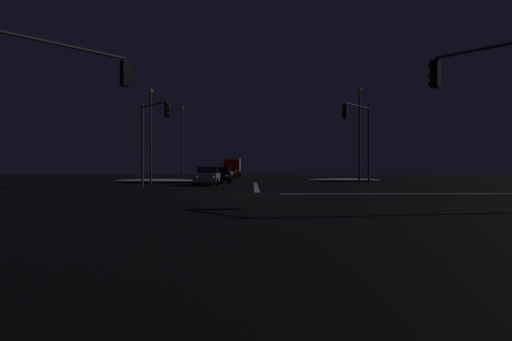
% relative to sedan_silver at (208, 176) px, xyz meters
% --- Properties ---
extents(ground, '(120.00, 120.00, 0.10)m').
position_rel_sedan_silver_xyz_m(ground, '(4.08, -11.03, -0.85)').
color(ground, black).
extents(stop_line_north, '(0.35, 14.97, 0.01)m').
position_rel_sedan_silver_xyz_m(stop_line_north, '(4.08, -2.31, -0.80)').
color(stop_line_north, white).
rests_on(stop_line_north, ground).
extents(centre_line_ns, '(22.00, 0.15, 0.01)m').
position_rel_sedan_silver_xyz_m(centre_line_ns, '(4.08, 9.29, -0.80)').
color(centre_line_ns, yellow).
rests_on(centre_line_ns, ground).
extents(crosswalk_bar_east, '(14.97, 0.40, 0.01)m').
position_rel_sedan_silver_xyz_m(crosswalk_bar_east, '(12.90, -11.03, -0.80)').
color(crosswalk_bar_east, white).
rests_on(crosswalk_bar_east, ground).
extents(snow_bank_left_curb, '(8.34, 1.50, 0.40)m').
position_rel_sedan_silver_xyz_m(snow_bank_left_curb, '(-5.44, 4.33, -0.60)').
color(snow_bank_left_curb, white).
rests_on(snow_bank_left_curb, ground).
extents(snow_bank_right_curb, '(7.80, 1.50, 0.35)m').
position_rel_sedan_silver_xyz_m(snow_bank_right_curb, '(13.60, 8.19, -0.63)').
color(snow_bank_right_curb, white).
rests_on(snow_bank_right_curb, ground).
extents(sedan_silver, '(2.02, 4.33, 1.57)m').
position_rel_sedan_silver_xyz_m(sedan_silver, '(0.00, 0.00, 0.00)').
color(sedan_silver, '#B7B7BC').
rests_on(sedan_silver, ground).
extents(sedan_black, '(2.02, 4.33, 1.57)m').
position_rel_sedan_silver_xyz_m(sedan_black, '(0.67, 5.44, 0.00)').
color(sedan_black, black).
rests_on(sedan_black, ground).
extents(sedan_green, '(2.02, 4.33, 1.57)m').
position_rel_sedan_silver_xyz_m(sedan_green, '(0.14, 11.48, 0.00)').
color(sedan_green, '#14512D').
rests_on(sedan_green, ground).
extents(sedan_white, '(2.02, 4.33, 1.57)m').
position_rel_sedan_silver_xyz_m(sedan_white, '(0.19, 17.87, 0.00)').
color(sedan_white, silver).
rests_on(sedan_white, ground).
extents(sedan_red, '(2.02, 4.33, 1.57)m').
position_rel_sedan_silver_xyz_m(sedan_red, '(0.45, 24.38, 0.00)').
color(sedan_red, maroon).
rests_on(sedan_red, ground).
extents(box_truck, '(2.68, 8.28, 3.08)m').
position_rel_sedan_silver_xyz_m(box_truck, '(0.50, 31.92, 0.91)').
color(box_truck, red).
rests_on(box_truck, ground).
extents(traffic_signal_nw, '(2.91, 2.91, 6.64)m').
position_rel_sedan_silver_xyz_m(traffic_signal_nw, '(-3.97, -2.98, 3.74)').
color(traffic_signal_nw, '#4C4C51').
rests_on(traffic_signal_nw, ground).
extents(traffic_signal_se, '(2.61, 2.61, 6.05)m').
position_rel_sedan_silver_xyz_m(traffic_signal_se, '(12.20, -19.15, 3.33)').
color(traffic_signal_se, '#4C4C51').
rests_on(traffic_signal_se, ground).
extents(traffic_signal_ne, '(2.84, 2.84, 6.57)m').
position_rel_sedan_silver_xyz_m(traffic_signal_ne, '(12.15, -2.96, 3.69)').
color(traffic_signal_ne, '#4C4C51').
rests_on(traffic_signal_ne, ground).
extents(traffic_signal_sw, '(3.82, 3.82, 6.34)m').
position_rel_sedan_silver_xyz_m(traffic_signal_sw, '(-3.55, -18.65, 3.62)').
color(traffic_signal_sw, '#4C4C51').
rests_on(traffic_signal_sw, ground).
extents(streetlamp_left_near, '(0.44, 0.44, 8.89)m').
position_rel_sedan_silver_xyz_m(streetlamp_left_near, '(-5.74, 3.29, 4.33)').
color(streetlamp_left_near, '#424247').
rests_on(streetlamp_left_near, ground).
extents(streetlamp_right_near, '(0.44, 0.44, 9.03)m').
position_rel_sedan_silver_xyz_m(streetlamp_right_near, '(13.90, 3.29, 4.40)').
color(streetlamp_right_near, '#424247').
rests_on(streetlamp_right_near, ground).
extents(streetlamp_left_far, '(0.44, 0.44, 9.80)m').
position_rel_sedan_silver_xyz_m(streetlamp_left_far, '(-5.74, 19.29, 4.80)').
color(streetlamp_left_far, '#424247').
rests_on(streetlamp_left_far, ground).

